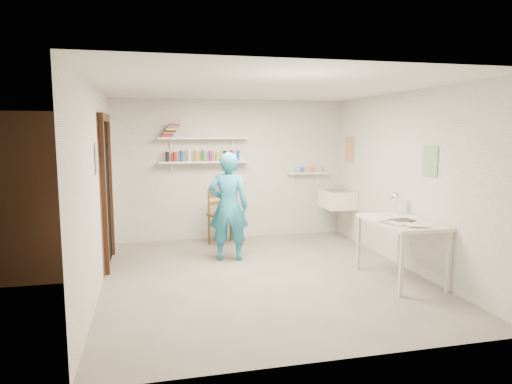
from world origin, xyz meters
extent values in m
cube|color=slate|center=(0.00, 0.00, -0.01)|extent=(4.00, 4.50, 0.02)
cube|color=silver|center=(0.00, 0.00, 2.41)|extent=(4.00, 4.50, 0.02)
cube|color=silver|center=(0.00, 2.26, 1.20)|extent=(4.00, 0.02, 2.40)
cube|color=silver|center=(0.00, -2.26, 1.20)|extent=(4.00, 0.02, 2.40)
cube|color=silver|center=(-2.01, 0.00, 1.20)|extent=(0.02, 4.50, 2.40)
cube|color=silver|center=(2.01, 0.00, 1.20)|extent=(0.02, 4.50, 2.40)
cube|color=black|center=(-1.99, 1.05, 1.00)|extent=(0.02, 0.90, 2.00)
cube|color=brown|center=(-2.70, 1.05, 1.05)|extent=(1.40, 1.50, 2.10)
cube|color=brown|center=(-1.97, 1.05, 2.05)|extent=(0.06, 1.05, 0.10)
cube|color=brown|center=(-1.97, 0.55, 1.00)|extent=(0.06, 0.10, 2.00)
cube|color=brown|center=(-1.97, 1.55, 1.00)|extent=(0.06, 0.10, 2.00)
cube|color=white|center=(-0.50, 2.13, 1.35)|extent=(1.50, 0.22, 0.03)
cube|color=white|center=(-0.50, 2.13, 1.75)|extent=(1.50, 0.22, 0.03)
cube|color=white|center=(1.35, 2.17, 1.12)|extent=(0.70, 0.14, 0.03)
cube|color=#334C7F|center=(-1.99, 0.05, 1.55)|extent=(0.01, 0.28, 0.36)
cube|color=#995933|center=(1.99, 1.80, 1.55)|extent=(0.01, 0.34, 0.42)
cube|color=#3F724C|center=(1.99, -0.55, 1.50)|extent=(0.01, 0.30, 0.38)
cube|color=white|center=(1.75, 1.70, 0.70)|extent=(0.48, 0.60, 0.30)
imported|color=teal|center=(-0.30, 0.87, 0.79)|extent=(0.64, 0.50, 1.57)
cylinder|color=beige|center=(-0.35, 1.08, 1.05)|extent=(0.28, 0.10, 0.28)
cube|color=brown|center=(-0.20, 1.73, 0.50)|extent=(0.59, 0.58, 1.00)
cube|color=silver|center=(1.64, -0.53, 0.38)|extent=(0.69, 1.15, 0.77)
sphere|color=white|center=(1.83, -0.08, 0.99)|extent=(0.14, 0.14, 0.14)
cylinder|color=black|center=(-1.14, 2.13, 1.45)|extent=(0.06, 0.06, 0.17)
cylinder|color=red|center=(-1.01, 2.13, 1.45)|extent=(0.06, 0.06, 0.17)
cylinder|color=blue|center=(-0.88, 2.13, 1.45)|extent=(0.06, 0.06, 0.17)
cylinder|color=white|center=(-0.75, 2.13, 1.45)|extent=(0.06, 0.06, 0.17)
cylinder|color=orange|center=(-0.63, 2.13, 1.45)|extent=(0.06, 0.06, 0.17)
cylinder|color=#268C3F|center=(-0.50, 2.13, 1.45)|extent=(0.06, 0.06, 0.17)
cylinder|color=#8C268C|center=(-0.37, 2.13, 1.45)|extent=(0.06, 0.06, 0.17)
cylinder|color=gold|center=(-0.25, 2.13, 1.45)|extent=(0.06, 0.06, 0.17)
cylinder|color=black|center=(-0.12, 2.13, 1.45)|extent=(0.06, 0.06, 0.17)
cylinder|color=red|center=(0.01, 2.13, 1.45)|extent=(0.06, 0.06, 0.17)
cylinder|color=blue|center=(0.14, 2.13, 1.45)|extent=(0.06, 0.06, 0.17)
cube|color=red|center=(-1.10, 2.13, 1.78)|extent=(0.18, 0.14, 0.03)
cube|color=#1933A5|center=(-1.08, 2.13, 1.81)|extent=(0.18, 0.14, 0.03)
cube|color=orange|center=(-1.06, 2.13, 1.83)|extent=(0.18, 0.14, 0.03)
cube|color=black|center=(-1.04, 2.13, 1.86)|extent=(0.18, 0.14, 0.03)
cube|color=yellow|center=(-1.02, 2.13, 1.89)|extent=(0.18, 0.14, 0.03)
cube|color=#338C4C|center=(-1.00, 2.13, 1.92)|extent=(0.18, 0.14, 0.03)
cube|color=#8C3F8C|center=(-0.98, 2.13, 1.95)|extent=(0.18, 0.14, 0.03)
cube|color=red|center=(-0.96, 2.13, 1.97)|extent=(0.18, 0.14, 0.03)
cylinder|color=silver|center=(1.14, 2.17, 1.18)|extent=(0.07, 0.07, 0.09)
cylinder|color=#335999|center=(1.28, 2.17, 1.18)|extent=(0.07, 0.07, 0.09)
cylinder|color=orange|center=(1.42, 2.17, 1.18)|extent=(0.07, 0.07, 0.09)
cylinder|color=#999999|center=(1.56, 2.17, 1.18)|extent=(0.07, 0.07, 0.09)
cube|color=silver|center=(1.64, -0.53, 0.77)|extent=(0.30, 0.22, 0.00)
cube|color=#4C4742|center=(1.64, -0.53, 0.77)|extent=(0.30, 0.22, 0.00)
cube|color=beige|center=(1.64, -0.53, 0.78)|extent=(0.30, 0.22, 0.00)
cube|color=#383330|center=(1.64, -0.53, 0.78)|extent=(0.30, 0.22, 0.00)
cube|color=silver|center=(1.64, -0.53, 0.78)|extent=(0.30, 0.22, 0.00)
camera|label=1|loc=(-1.40, -5.53, 1.87)|focal=32.00mm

